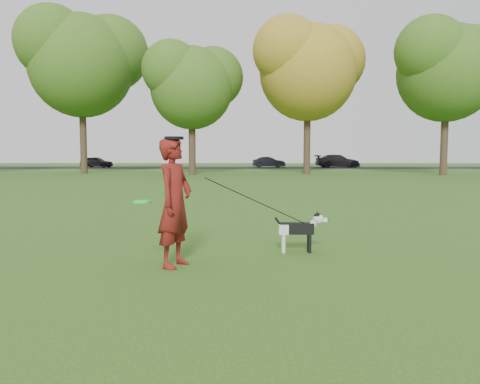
{
  "coord_description": "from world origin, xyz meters",
  "views": [
    {
      "loc": [
        -0.37,
        -6.65,
        1.53
      ],
      "look_at": [
        -0.44,
        0.18,
        0.95
      ],
      "focal_mm": 35.0,
      "sensor_mm": 36.0,
      "label": 1
    }
  ],
  "objects_px": {
    "car_mid": "(269,162)",
    "car_right": "(338,161)",
    "dog": "(301,227)",
    "man": "(175,202)",
    "car_left": "(97,162)"
  },
  "relations": [
    {
      "from": "car_left",
      "to": "car_mid",
      "type": "distance_m",
      "value": 17.22
    },
    {
      "from": "dog",
      "to": "man",
      "type": "bearing_deg",
      "value": -153.16
    },
    {
      "from": "car_mid",
      "to": "man",
      "type": "bearing_deg",
      "value": 172.86
    },
    {
      "from": "dog",
      "to": "car_mid",
      "type": "relative_size",
      "value": 0.26
    },
    {
      "from": "car_mid",
      "to": "car_right",
      "type": "bearing_deg",
      "value": -92.47
    },
    {
      "from": "man",
      "to": "car_left",
      "type": "distance_m",
      "value": 42.8
    },
    {
      "from": "dog",
      "to": "car_right",
      "type": "bearing_deg",
      "value": 78.04
    },
    {
      "from": "dog",
      "to": "car_left",
      "type": "height_order",
      "value": "car_left"
    },
    {
      "from": "dog",
      "to": "car_right",
      "type": "xyz_separation_m",
      "value": [
        8.38,
        39.57,
        0.28
      ]
    },
    {
      "from": "man",
      "to": "dog",
      "type": "bearing_deg",
      "value": -42.82
    },
    {
      "from": "man",
      "to": "car_right",
      "type": "distance_m",
      "value": 41.73
    },
    {
      "from": "dog",
      "to": "car_right",
      "type": "distance_m",
      "value": 40.44
    },
    {
      "from": "car_mid",
      "to": "car_right",
      "type": "distance_m",
      "value": 6.87
    },
    {
      "from": "man",
      "to": "car_left",
      "type": "relative_size",
      "value": 0.54
    },
    {
      "from": "car_left",
      "to": "car_mid",
      "type": "relative_size",
      "value": 0.99
    }
  ]
}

